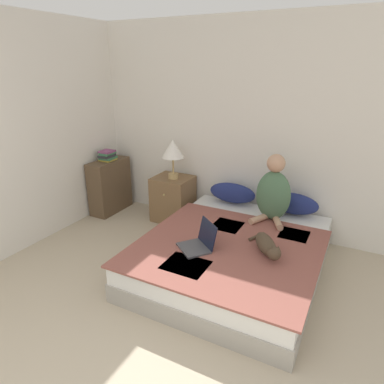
# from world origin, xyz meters

# --- Properties ---
(wall_back) EXTENTS (5.38, 0.05, 2.55)m
(wall_back) POSITION_xyz_m (0.00, 3.65, 1.27)
(wall_back) COLOR silver
(wall_back) RESTS_ON ground_plane
(bed) EXTENTS (1.70, 2.03, 0.37)m
(bed) POSITION_xyz_m (0.12, 2.56, 0.18)
(bed) COLOR #9E998E
(bed) RESTS_ON ground_plane
(pillow_near) EXTENTS (0.59, 0.22, 0.25)m
(pillow_near) POSITION_xyz_m (-0.25, 3.44, 0.50)
(pillow_near) COLOR navy
(pillow_near) RESTS_ON bed
(pillow_far) EXTENTS (0.59, 0.22, 0.25)m
(pillow_far) POSITION_xyz_m (0.50, 3.44, 0.50)
(pillow_far) COLOR navy
(pillow_far) RESTS_ON bed
(person_sitting) EXTENTS (0.39, 0.37, 0.75)m
(person_sitting) POSITION_xyz_m (0.33, 3.18, 0.70)
(person_sitting) COLOR #476B4C
(person_sitting) RESTS_ON bed
(cat_tabby) EXTENTS (0.39, 0.55, 0.18)m
(cat_tabby) POSITION_xyz_m (0.49, 2.43, 0.45)
(cat_tabby) COLOR #473828
(cat_tabby) RESTS_ON bed
(laptop_open) EXTENTS (0.42, 0.42, 0.25)m
(laptop_open) POSITION_xyz_m (-0.11, 2.22, 0.43)
(laptop_open) COLOR #424247
(laptop_open) RESTS_ON bed
(nightstand) EXTENTS (0.49, 0.46, 0.61)m
(nightstand) POSITION_xyz_m (-1.06, 3.35, 0.30)
(nightstand) COLOR brown
(nightstand) RESTS_ON ground_plane
(table_lamp) EXTENTS (0.29, 0.29, 0.51)m
(table_lamp) POSITION_xyz_m (-1.03, 3.32, 0.98)
(table_lamp) COLOR tan
(table_lamp) RESTS_ON nightstand
(bookshelf) EXTENTS (0.28, 0.64, 0.75)m
(bookshelf) POSITION_xyz_m (-2.02, 3.21, 0.38)
(bookshelf) COLOR brown
(bookshelf) RESTS_ON ground_plane
(book_stack_top) EXTENTS (0.20, 0.24, 0.14)m
(book_stack_top) POSITION_xyz_m (-2.02, 3.21, 0.82)
(book_stack_top) COLOR gold
(book_stack_top) RESTS_ON bookshelf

